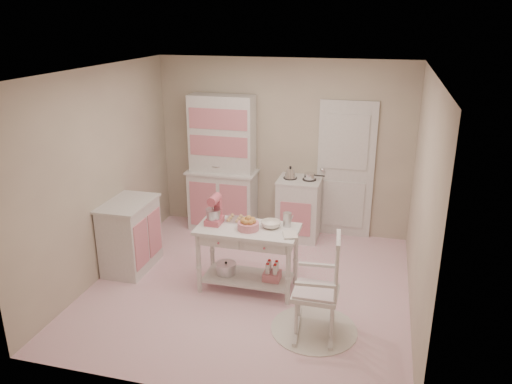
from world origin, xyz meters
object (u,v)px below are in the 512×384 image
at_px(hutch, 222,164).
at_px(stove, 299,208).
at_px(stand_mixer, 214,210).
at_px(bread_basket, 248,226).
at_px(rocking_chair, 316,284).
at_px(base_cabinet, 130,235).
at_px(work_table, 248,258).

height_order(hutch, stove, hutch).
bearing_deg(stand_mixer, bread_basket, -8.03).
xyz_separation_m(rocking_chair, bread_basket, (-0.89, 0.61, 0.30)).
bearing_deg(rocking_chair, stand_mixer, 147.74).
distance_m(base_cabinet, bread_basket, 1.69).
bearing_deg(base_cabinet, stand_mixer, -4.89).
distance_m(hutch, stand_mixer, 1.72).
relative_size(stove, rocking_chair, 0.84).
bearing_deg(work_table, bread_basket, -68.20).
relative_size(rocking_chair, work_table, 0.92).
xyz_separation_m(stove, base_cabinet, (-1.95, -1.51, 0.00)).
distance_m(stove, rocking_chair, 2.37).
distance_m(stand_mixer, bread_basket, 0.46).
bearing_deg(stand_mixer, work_table, -1.71).
bearing_deg(hutch, rocking_chair, -52.78).
distance_m(rocking_chair, work_table, 1.14).
relative_size(stove, base_cabinet, 1.00).
relative_size(hutch, bread_basket, 8.32).
relative_size(work_table, bread_basket, 4.80).
bearing_deg(work_table, hutch, 117.36).
height_order(hutch, base_cabinet, hutch).
bearing_deg(rocking_chair, work_table, 138.86).
xyz_separation_m(stove, rocking_chair, (0.58, -2.29, 0.09)).
bearing_deg(base_cabinet, work_table, -4.33).
xyz_separation_m(rocking_chair, work_table, (-0.91, 0.66, -0.15)).
distance_m(hutch, stove, 1.33).
xyz_separation_m(hutch, stove, (1.20, -0.05, -0.58)).
height_order(stove, bread_basket, stove).
bearing_deg(stove, rocking_chair, -75.79).
xyz_separation_m(base_cabinet, work_table, (1.62, -0.12, -0.06)).
bearing_deg(bread_basket, hutch, 117.20).
bearing_deg(stove, bread_basket, -100.47).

